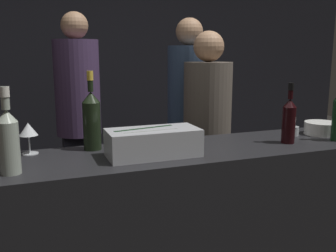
{
  "coord_description": "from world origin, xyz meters",
  "views": [
    {
      "loc": [
        -0.62,
        -1.41,
        1.48
      ],
      "look_at": [
        0.0,
        0.28,
        1.12
      ],
      "focal_mm": 40.0,
      "sensor_mm": 36.0,
      "label": 1
    }
  ],
  "objects_px": {
    "champagne_bottle": "(92,119)",
    "person_in_hoodie": "(207,134)",
    "bowl_white": "(321,128)",
    "candle_votive": "(293,131)",
    "person_blond_tee": "(79,113)",
    "red_wine_bottle_black_foil": "(289,119)",
    "person_grey_polo": "(188,116)",
    "wine_glass": "(28,131)",
    "ice_bin_with_bottles": "(152,141)",
    "white_wine_bottle": "(8,139)"
  },
  "relations": [
    {
      "from": "ice_bin_with_bottles",
      "to": "bowl_white",
      "type": "xyz_separation_m",
      "value": [
        1.08,
        0.1,
        -0.03
      ]
    },
    {
      "from": "ice_bin_with_bottles",
      "to": "person_grey_polo",
      "type": "xyz_separation_m",
      "value": [
        0.66,
        1.1,
        -0.09
      ]
    },
    {
      "from": "person_blond_tee",
      "to": "candle_votive",
      "type": "bearing_deg",
      "value": 158.72
    },
    {
      "from": "candle_votive",
      "to": "person_blond_tee",
      "type": "bearing_deg",
      "value": 129.7
    },
    {
      "from": "wine_glass",
      "to": "person_blond_tee",
      "type": "distance_m",
      "value": 1.25
    },
    {
      "from": "ice_bin_with_bottles",
      "to": "champagne_bottle",
      "type": "relative_size",
      "value": 1.1
    },
    {
      "from": "wine_glass",
      "to": "champagne_bottle",
      "type": "height_order",
      "value": "champagne_bottle"
    },
    {
      "from": "person_blond_tee",
      "to": "wine_glass",
      "type": "bearing_deg",
      "value": 101.73
    },
    {
      "from": "candle_votive",
      "to": "person_blond_tee",
      "type": "height_order",
      "value": "person_blond_tee"
    },
    {
      "from": "person_in_hoodie",
      "to": "candle_votive",
      "type": "bearing_deg",
      "value": 124.53
    },
    {
      "from": "candle_votive",
      "to": "champagne_bottle",
      "type": "height_order",
      "value": "champagne_bottle"
    },
    {
      "from": "ice_bin_with_bottles",
      "to": "person_grey_polo",
      "type": "bearing_deg",
      "value": 59.18
    },
    {
      "from": "wine_glass",
      "to": "white_wine_bottle",
      "type": "distance_m",
      "value": 0.3
    },
    {
      "from": "bowl_white",
      "to": "red_wine_bottle_black_foil",
      "type": "relative_size",
      "value": 0.6
    },
    {
      "from": "bowl_white",
      "to": "white_wine_bottle",
      "type": "relative_size",
      "value": 0.56
    },
    {
      "from": "person_in_hoodie",
      "to": "wine_glass",
      "type": "bearing_deg",
      "value": 34.16
    },
    {
      "from": "person_blond_tee",
      "to": "white_wine_bottle",
      "type": "bearing_deg",
      "value": 102.35
    },
    {
      "from": "red_wine_bottle_black_foil",
      "to": "champagne_bottle",
      "type": "xyz_separation_m",
      "value": [
        -1.0,
        0.22,
        0.02
      ]
    },
    {
      "from": "ice_bin_with_bottles",
      "to": "champagne_bottle",
      "type": "height_order",
      "value": "champagne_bottle"
    },
    {
      "from": "person_in_hoodie",
      "to": "white_wine_bottle",
      "type": "bearing_deg",
      "value": 43.31
    },
    {
      "from": "red_wine_bottle_black_foil",
      "to": "person_grey_polo",
      "type": "xyz_separation_m",
      "value": [
        -0.1,
        1.11,
        -0.15
      ]
    },
    {
      "from": "ice_bin_with_bottles",
      "to": "wine_glass",
      "type": "relative_size",
      "value": 2.83
    },
    {
      "from": "person_blond_tee",
      "to": "person_grey_polo",
      "type": "relative_size",
      "value": 1.03
    },
    {
      "from": "person_grey_polo",
      "to": "person_in_hoodie",
      "type": "bearing_deg",
      "value": -95.38
    },
    {
      "from": "champagne_bottle",
      "to": "bowl_white",
      "type": "bearing_deg",
      "value": -4.88
    },
    {
      "from": "person_grey_polo",
      "to": "person_blond_tee",
      "type": "bearing_deg",
      "value": 155.51
    },
    {
      "from": "wine_glass",
      "to": "person_grey_polo",
      "type": "relative_size",
      "value": 0.09
    },
    {
      "from": "red_wine_bottle_black_foil",
      "to": "person_in_hoodie",
      "type": "relative_size",
      "value": 0.2
    },
    {
      "from": "person_grey_polo",
      "to": "white_wine_bottle",
      "type": "bearing_deg",
      "value": -140.74
    },
    {
      "from": "bowl_white",
      "to": "candle_votive",
      "type": "relative_size",
      "value": 2.87
    },
    {
      "from": "person_blond_tee",
      "to": "person_grey_polo",
      "type": "bearing_deg",
      "value": -172.3
    },
    {
      "from": "candle_votive",
      "to": "person_in_hoodie",
      "type": "xyz_separation_m",
      "value": [
        -0.26,
        0.6,
        -0.12
      ]
    },
    {
      "from": "wine_glass",
      "to": "person_blond_tee",
      "type": "bearing_deg",
      "value": 72.71
    },
    {
      "from": "ice_bin_with_bottles",
      "to": "wine_glass",
      "type": "height_order",
      "value": "wine_glass"
    },
    {
      "from": "ice_bin_with_bottles",
      "to": "red_wine_bottle_black_foil",
      "type": "distance_m",
      "value": 0.76
    },
    {
      "from": "wine_glass",
      "to": "red_wine_bottle_black_foil",
      "type": "bearing_deg",
      "value": -10.38
    },
    {
      "from": "red_wine_bottle_black_foil",
      "to": "candle_votive",
      "type": "bearing_deg",
      "value": 44.45
    },
    {
      "from": "candle_votive",
      "to": "person_grey_polo",
      "type": "relative_size",
      "value": 0.04
    },
    {
      "from": "red_wine_bottle_black_foil",
      "to": "person_grey_polo",
      "type": "bearing_deg",
      "value": 95.17
    },
    {
      "from": "ice_bin_with_bottles",
      "to": "candle_votive",
      "type": "height_order",
      "value": "ice_bin_with_bottles"
    },
    {
      "from": "champagne_bottle",
      "to": "person_in_hoodie",
      "type": "bearing_deg",
      "value": 30.32
    },
    {
      "from": "person_in_hoodie",
      "to": "person_grey_polo",
      "type": "xyz_separation_m",
      "value": [
        0.01,
        0.37,
        0.07
      ]
    },
    {
      "from": "wine_glass",
      "to": "person_blond_tee",
      "type": "height_order",
      "value": "person_blond_tee"
    },
    {
      "from": "candle_votive",
      "to": "person_in_hoodie",
      "type": "relative_size",
      "value": 0.04
    },
    {
      "from": "wine_glass",
      "to": "candle_votive",
      "type": "xyz_separation_m",
      "value": [
        1.44,
        -0.09,
        -0.09
      ]
    },
    {
      "from": "wine_glass",
      "to": "candle_votive",
      "type": "height_order",
      "value": "wine_glass"
    },
    {
      "from": "ice_bin_with_bottles",
      "to": "person_blond_tee",
      "type": "distance_m",
      "value": 1.43
    },
    {
      "from": "champagne_bottle",
      "to": "person_in_hoodie",
      "type": "height_order",
      "value": "person_in_hoodie"
    },
    {
      "from": "ice_bin_with_bottles",
      "to": "red_wine_bottle_black_foil",
      "type": "height_order",
      "value": "red_wine_bottle_black_foil"
    },
    {
      "from": "person_grey_polo",
      "to": "wine_glass",
      "type": "bearing_deg",
      "value": -147.08
    }
  ]
}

